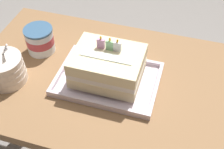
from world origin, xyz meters
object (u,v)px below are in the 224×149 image
object	(u,v)px
bowl_stack	(5,69)
ice_cream_tub	(40,40)
birthday_cake	(108,66)
foil_tray	(108,80)

from	to	relation	value
bowl_stack	ice_cream_tub	size ratio (longest dim) A/B	1.46
birthday_cake	bowl_stack	size ratio (longest dim) A/B	1.46
ice_cream_tub	bowl_stack	bearing A→B (deg)	-104.35
foil_tray	birthday_cake	bearing A→B (deg)	90.00
bowl_stack	ice_cream_tub	distance (m)	0.18
foil_tray	ice_cream_tub	xyz separation A→B (m)	(-0.29, 0.08, 0.04)
foil_tray	birthday_cake	size ratio (longest dim) A/B	1.53
bowl_stack	foil_tray	bearing A→B (deg)	15.06
bowl_stack	ice_cream_tub	bearing A→B (deg)	75.65
birthday_cake	foil_tray	bearing A→B (deg)	-90.00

